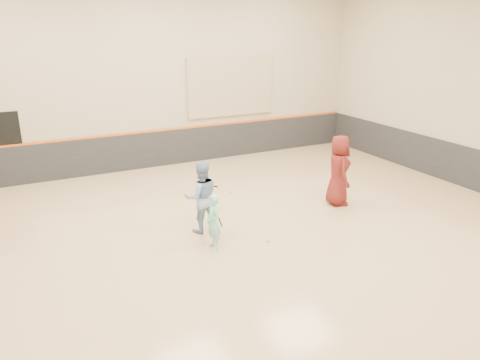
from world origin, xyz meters
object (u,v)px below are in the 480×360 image
instructor (201,197)px  young_man (339,170)px  girl (213,222)px  spare_racket (204,185)px

instructor → young_man: size_ratio=0.90×
girl → spare_racket: bearing=161.4°
girl → spare_racket: (1.37, 3.86, -0.59)m
instructor → young_man: 3.87m
spare_racket → girl: bearing=-109.6°
instructor → young_man: young_man is taller
young_man → spare_racket: 4.03m
young_man → spare_racket: bearing=58.7°
instructor → spare_racket: 3.29m
girl → young_man: 4.10m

